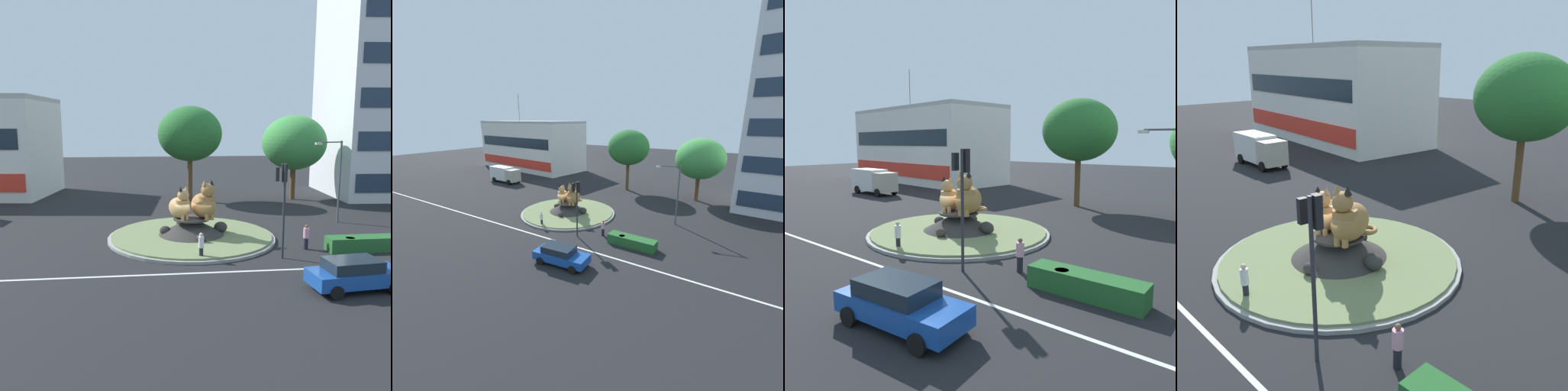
% 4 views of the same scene
% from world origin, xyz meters
% --- Properties ---
extents(ground_plane, '(160.00, 160.00, 0.00)m').
position_xyz_m(ground_plane, '(0.00, 0.00, 0.00)').
color(ground_plane, black).
extents(lane_centreline, '(112.00, 0.20, 0.01)m').
position_xyz_m(lane_centreline, '(0.00, -7.03, 0.00)').
color(lane_centreline, silver).
rests_on(lane_centreline, ground).
extents(roundabout_island, '(11.54, 11.54, 1.44)m').
position_xyz_m(roundabout_island, '(0.01, 0.01, 0.44)').
color(roundabout_island, gray).
rests_on(roundabout_island, ground).
extents(cat_statue_calico, '(2.01, 2.56, 2.29)m').
position_xyz_m(cat_statue_calico, '(-0.78, -0.03, 2.28)').
color(cat_statue_calico, tan).
rests_on(cat_statue_calico, roundabout_island).
extents(cat_statue_tabby, '(2.22, 3.01, 2.73)m').
position_xyz_m(cat_statue_tabby, '(0.89, -0.12, 2.44)').
color(cat_statue_tabby, '#9E703D').
rests_on(cat_statue_tabby, roundabout_island).
extents(traffic_light_mast, '(0.76, 0.49, 5.57)m').
position_xyz_m(traffic_light_mast, '(4.81, -4.97, 4.06)').
color(traffic_light_mast, '#2D2D33').
rests_on(traffic_light_mast, ground).
extents(shophouse_block, '(26.01, 13.38, 16.85)m').
position_xyz_m(shophouse_block, '(-26.51, 21.57, 5.44)').
color(shophouse_block, silver).
rests_on(shophouse_block, ground).
extents(clipped_hedge_strip, '(4.52, 1.20, 0.90)m').
position_xyz_m(clipped_hedge_strip, '(10.36, -4.13, 0.45)').
color(clipped_hedge_strip, '#235B28').
rests_on(clipped_hedge_strip, ground).
extents(broadleaf_tree_behind_island, '(6.67, 6.67, 8.86)m').
position_xyz_m(broadleaf_tree_behind_island, '(12.29, 14.37, 6.00)').
color(broadleaf_tree_behind_island, brown).
rests_on(broadleaf_tree_behind_island, ground).
extents(second_tree_near_tower, '(6.58, 6.58, 9.76)m').
position_xyz_m(second_tree_near_tower, '(1.34, 14.62, 6.94)').
color(second_tree_near_tower, brown).
rests_on(second_tree_near_tower, ground).
extents(streetlight_arm, '(2.46, 0.79, 6.59)m').
position_xyz_m(streetlight_arm, '(11.97, 3.39, 3.91)').
color(streetlight_arm, '#4C4C51').
rests_on(streetlight_arm, ground).
extents(pedestrian_pink_shirt, '(0.37, 0.37, 1.59)m').
position_xyz_m(pedestrian_pink_shirt, '(6.93, -3.47, 0.83)').
color(pedestrian_pink_shirt, black).
rests_on(pedestrian_pink_shirt, ground).
extents(pedestrian_white_shirt, '(0.33, 0.33, 1.65)m').
position_xyz_m(pedestrian_white_shirt, '(0.06, -4.92, 0.88)').
color(pedestrian_white_shirt, black).
rests_on(pedestrian_white_shirt, ground).
extents(sedan_on_far_lane, '(4.66, 2.33, 1.53)m').
position_xyz_m(sedan_on_far_lane, '(6.76, -10.11, 0.80)').
color(sedan_on_far_lane, '#19479E').
rests_on(sedan_on_far_lane, ground).
extents(delivery_box_truck, '(6.44, 2.68, 2.81)m').
position_xyz_m(delivery_box_truck, '(-20.17, 7.64, 1.56)').
color(delivery_box_truck, '#B7AD99').
rests_on(delivery_box_truck, ground).
extents(litter_bin, '(0.56, 0.56, 0.90)m').
position_xyz_m(litter_bin, '(9.43, -4.32, 0.45)').
color(litter_bin, '#2D4233').
rests_on(litter_bin, ground).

